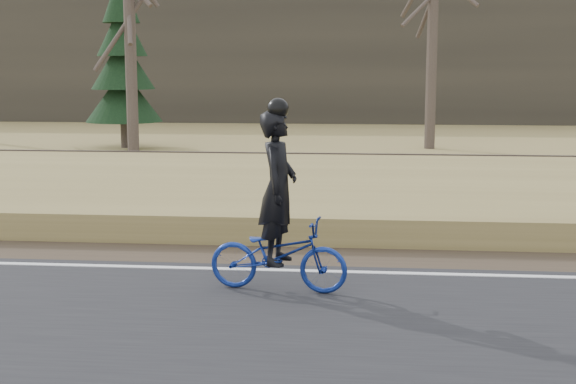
{
  "coord_description": "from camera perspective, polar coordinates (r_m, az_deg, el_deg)",
  "views": [
    {
      "loc": [
        5.32,
        -10.37,
        2.85
      ],
      "look_at": [
        4.28,
        0.5,
        1.1
      ],
      "focal_mm": 50.0,
      "sensor_mm": 36.0,
      "label": 1
    }
  ],
  "objects": [
    {
      "name": "embankment",
      "position": [
        15.74,
        -14.38,
        -0.81
      ],
      "size": [
        120.0,
        5.0,
        0.44
      ],
      "primitive_type": "cube",
      "color": "#95844B",
      "rests_on": "ground"
    },
    {
      "name": "treeline_backdrop",
      "position": [
        40.72,
        -2.05,
        9.31
      ],
      "size": [
        120.0,
        4.0,
        6.0
      ],
      "primitive_type": "cube",
      "color": "#383328",
      "rests_on": "ground"
    },
    {
      "name": "ballast",
      "position": [
        19.31,
        -10.58,
        1.14
      ],
      "size": [
        120.0,
        3.0,
        0.45
      ],
      "primitive_type": "cube",
      "color": "slate",
      "rests_on": "ground"
    },
    {
      "name": "shoulder",
      "position": [
        13.05,
        -18.79,
        -3.92
      ],
      "size": [
        120.0,
        1.6,
        0.04
      ],
      "primitive_type": "cube",
      "color": "#473A2B",
      "rests_on": "ground"
    },
    {
      "name": "conifer",
      "position": [
        27.97,
        -11.68,
        8.86
      ],
      "size": [
        2.6,
        2.6,
        5.96
      ],
      "color": "#50433B",
      "rests_on": "ground"
    },
    {
      "name": "railroad",
      "position": [
        19.27,
        -10.6,
        2.03
      ],
      "size": [
        120.0,
        2.4,
        0.29
      ],
      "color": "black",
      "rests_on": "ballast"
    },
    {
      "name": "bare_tree_near_left",
      "position": [
        25.52,
        -11.16,
        10.5
      ],
      "size": [
        0.36,
        0.36,
        7.09
      ],
      "primitive_type": "cylinder",
      "color": "#50433B",
      "rests_on": "ground"
    },
    {
      "name": "cyclist",
      "position": [
        9.88,
        -0.7,
        -2.58
      ],
      "size": [
        1.8,
        0.83,
        2.39
      ],
      "rotation": [
        0.0,
        0.0,
        1.44
      ],
      "color": "navy",
      "rests_on": "road"
    },
    {
      "name": "bare_tree_center",
      "position": [
        27.62,
        10.27,
        12.09
      ],
      "size": [
        0.36,
        0.36,
        8.71
      ],
      "primitive_type": "cylinder",
      "color": "#50433B",
      "rests_on": "ground"
    }
  ]
}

